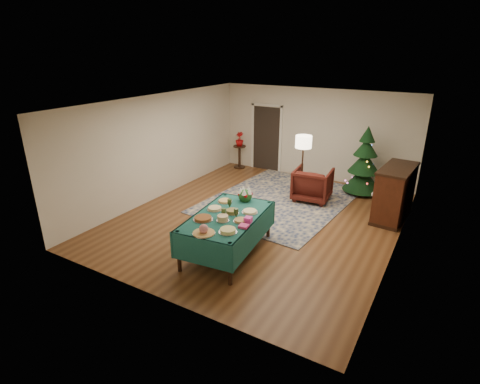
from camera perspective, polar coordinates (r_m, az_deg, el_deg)
The scene contains 25 objects.
room_shell at distance 8.43m, azimuth 3.23°, elevation 4.34°, with size 7.00×7.00×7.00m.
doorway at distance 12.20m, azimuth 4.05°, elevation 8.41°, with size 1.08×0.04×2.16m.
rug at distance 9.96m, azimuth 6.09°, elevation -1.21°, with size 3.20×4.20×0.02m, color navy.
buffet_table at distance 7.18m, azimuth -1.97°, elevation -4.76°, with size 1.43×2.19×0.81m.
platter_0 at distance 6.45m, azimuth -5.55°, elevation -5.82°, with size 0.39×0.39×0.17m.
platter_1 at distance 6.48m, azimuth -1.85°, elevation -5.90°, with size 0.32×0.32×0.07m.
platter_2 at distance 6.96m, azimuth -5.66°, elevation -4.03°, with size 0.37×0.37×0.06m.
platter_3 at distance 6.88m, azimuth -2.65°, elevation -4.03°, with size 0.24×0.24×0.11m.
platter_4 at distance 6.87m, azimuth 0.10°, elevation -4.35°, with size 0.27×0.27×0.05m.
platter_5 at distance 7.35m, azimuth -3.87°, elevation -2.55°, with size 0.30×0.30×0.06m.
platter_6 at distance 7.18m, azimuth -1.21°, elevation -3.02°, with size 0.27×0.27×0.08m.
platter_7 at distance 7.23m, azimuth 1.51°, elevation -3.00°, with size 0.31×0.31×0.05m.
platter_8 at distance 7.72m, azimuth -2.30°, elevation -1.38°, with size 0.30×0.30×0.05m.
goblet_0 at distance 7.40m, azimuth -1.60°, elevation -1.74°, with size 0.09×0.09×0.19m.
goblet_1 at distance 6.97m, azimuth -0.59°, elevation -3.21°, with size 0.09×0.09×0.19m.
goblet_2 at distance 6.99m, azimuth -2.51°, elevation -3.16°, with size 0.09×0.09×0.19m.
napkin_stack at distance 6.66m, azimuth 0.58°, elevation -5.22°, with size 0.16×0.16×0.04m, color #DF3D86.
gift_box at distance 6.81m, azimuth 1.25°, elevation -4.26°, with size 0.13×0.13×0.11m, color #F945BC.
centerpiece at distance 7.72m, azimuth 0.79°, elevation -0.39°, with size 0.29×0.29×0.33m.
armchair at distance 9.96m, azimuth 11.00°, elevation 1.36°, with size 0.92×0.86×0.95m, color #43140E.
floor_lamp at distance 9.69m, azimuth 9.63°, elevation 6.96°, with size 0.42×0.42×1.71m.
side_table at distance 12.52m, azimuth -0.08°, elevation 5.35°, with size 0.42×0.42×0.75m.
potted_plant at distance 12.39m, azimuth -0.08°, elevation 7.63°, with size 0.26×0.46×0.26m, color #A90C0D.
christmas_tree at distance 10.70m, azimuth 18.40°, elevation 4.11°, with size 1.14×1.14×1.87m.
piano at distance 9.39m, azimuth 22.46°, elevation -0.23°, with size 0.80×1.51×1.26m.
Camera 1 is at (3.66, -7.19, 3.79)m, focal length 28.00 mm.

